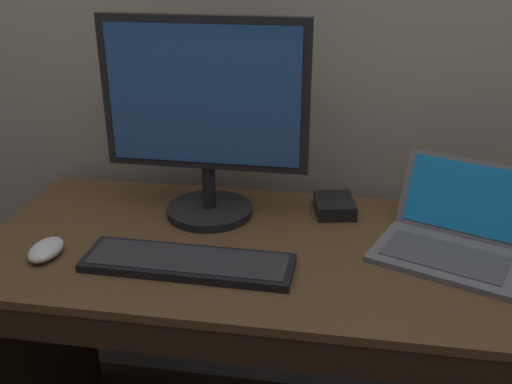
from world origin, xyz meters
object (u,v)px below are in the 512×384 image
Objects in this scene: laptop_space_gray at (452,238)px; computer_mouse at (46,250)px; external_monitor at (205,120)px; external_drive_box at (334,206)px; wired_keyboard at (188,263)px.

laptop_space_gray reaches higher than computer_mouse.
external_monitor is (-0.61, 0.09, 0.23)m from laptop_space_gray.
external_drive_box is at bearing 13.03° from external_monitor.
external_drive_box is at bearing 148.86° from laptop_space_gray.
external_drive_box is (0.66, 0.35, 0.00)m from computer_mouse.
external_monitor is 0.42m from external_drive_box.
external_monitor is at bearing 40.40° from computer_mouse.
wired_keyboard is at bearing 1.99° from computer_mouse.
computer_mouse is (-0.33, -0.27, -0.25)m from external_monitor.
laptop_space_gray is 0.96m from computer_mouse.
laptop_space_gray is at bearing 11.18° from computer_mouse.
laptop_space_gray is at bearing -8.77° from external_monitor.
external_monitor is 0.49m from computer_mouse.
laptop_space_gray is 3.20× the size of external_drive_box.
external_monitor is at bearing 171.23° from laptop_space_gray.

